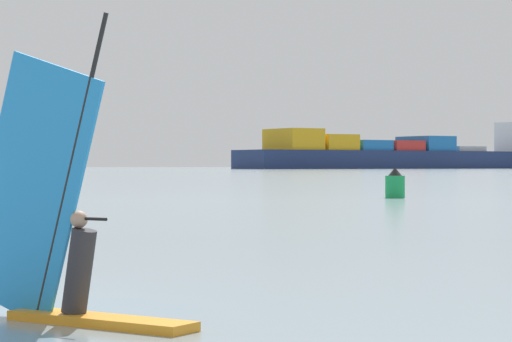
# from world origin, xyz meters

# --- Properties ---
(windsurfer) EXTENTS (3.72, 1.18, 4.01)m
(windsurfer) POSITION_xyz_m (3.35, -1.59, 0.99)
(windsurfer) COLOR orange
(windsurfer) RESTS_ON ground_plane
(cargo_ship) EXTENTS (152.47, 176.14, 31.83)m
(cargo_ship) POSITION_xyz_m (-103.62, 562.32, 7.63)
(cargo_ship) COLOR navy
(cargo_ship) RESTS_ON ground_plane
(channel_buoy) EXTENTS (1.18, 1.18, 1.85)m
(channel_buoy) POSITION_xyz_m (-3.66, 51.95, 0.82)
(channel_buoy) COLOR #19994C
(channel_buoy) RESTS_ON ground_plane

